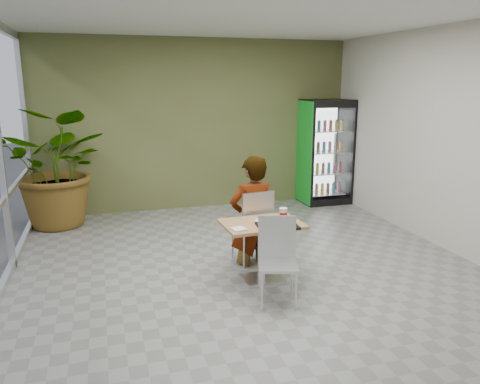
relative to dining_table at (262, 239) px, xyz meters
name	(u,v)px	position (x,y,z in m)	size (l,w,h in m)	color
ground	(254,275)	(-0.04, 0.17, -0.54)	(7.00, 7.00, 0.00)	gray
room_envelope	(255,151)	(-0.04, 0.17, 1.06)	(6.00, 7.00, 3.20)	beige
dining_table	(262,239)	(0.00, 0.00, 0.00)	(0.98, 0.71, 0.75)	#9F7244
chair_far	(255,221)	(0.09, 0.54, 0.06)	(0.51, 0.51, 1.02)	silver
chair_near	(277,252)	(0.00, -0.53, 0.03)	(0.53, 0.53, 0.96)	silver
seated_woman	(252,221)	(0.07, 0.60, 0.05)	(0.65, 0.42, 1.77)	black
pizza_plate	(263,220)	(0.03, 0.03, 0.23)	(0.30, 0.26, 0.03)	silver
soda_cup	(283,215)	(0.26, -0.03, 0.30)	(0.09, 0.09, 0.17)	silver
napkin_stack	(239,229)	(-0.35, -0.19, 0.22)	(0.15, 0.15, 0.02)	silver
cafeteria_tray	(277,226)	(0.12, -0.21, 0.23)	(0.47, 0.34, 0.03)	black
beverage_fridge	(325,152)	(2.49, 3.31, 0.50)	(0.95, 0.73, 2.06)	black
potted_plant	(60,167)	(-2.50, 3.13, 0.47)	(1.81, 1.57, 2.02)	#2B6D2C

